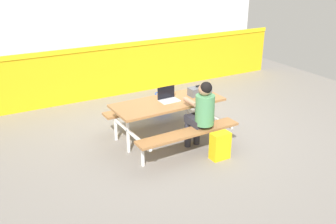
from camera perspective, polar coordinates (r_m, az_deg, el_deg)
The scene contains 8 objects.
ground_plane at distance 6.65m, azimuth 3.63°, elevation -3.69°, with size 10.00×10.00×0.02m, color gray.
accent_backdrop at distance 8.51m, azimuth -6.07°, elevation 10.99°, with size 8.00×0.14×2.60m.
picnic_table_main at distance 6.19m, azimuth 0.00°, elevation 0.21°, with size 1.87×1.59×0.74m.
student_nearer at distance 5.85m, azimuth 5.20°, elevation 0.18°, with size 0.37×0.53×1.21m.
laptop_silver at distance 6.15m, azimuth 0.02°, elevation 2.20°, with size 0.33×0.23×0.22m.
toolbox_grey at distance 6.43m, azimuth 4.88°, elevation 3.25°, with size 0.40×0.18×0.18m.
backpack_dark at distance 5.87m, azimuth 7.94°, elevation -5.16°, with size 0.30×0.22×0.44m.
tote_bag_bright at distance 7.51m, azimuth -1.24°, elevation 1.17°, with size 0.34×0.21×0.43m.
Camera 1 is at (-3.27, -5.00, 2.91)m, focal length 39.77 mm.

